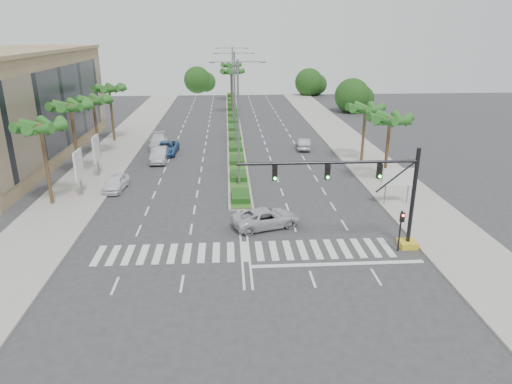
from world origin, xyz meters
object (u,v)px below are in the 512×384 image
car_parked_d (158,141)px  car_crossing (266,218)px  car_parked_a (116,183)px  car_parked_c (167,148)px  car_right (304,143)px  car_parked_b (159,155)px

car_parked_d → car_crossing: size_ratio=1.06×
car_parked_a → car_parked_c: bearing=81.4°
car_parked_d → car_parked_c: bearing=-73.3°
car_parked_a → car_crossing: size_ratio=0.81×
car_parked_d → car_crossing: 28.60m
car_parked_c → car_right: 17.35m
car_parked_a → car_parked_b: size_ratio=0.85×
car_parked_c → car_right: car_parked_c is taller
car_parked_b → car_parked_d: (-0.99, 6.71, -0.01)m
car_parked_c → car_parked_d: size_ratio=0.96×
car_parked_a → car_parked_c: size_ratio=0.79×
car_parked_d → car_crossing: car_parked_d is taller
car_parked_b → car_parked_c: (0.45, 3.36, -0.07)m
car_crossing → car_parked_c: bearing=6.7°
car_parked_b → car_right: 18.38m
car_parked_c → car_parked_d: car_parked_d is taller
car_parked_a → car_right: 25.24m
car_right → car_crossing: bearing=81.4°
car_parked_a → car_parked_d: bearing=89.0°
car_parked_c → car_right: size_ratio=1.25×
car_parked_d → car_right: bearing=-12.4°
car_parked_a → car_parked_d: (1.81, 16.58, 0.09)m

